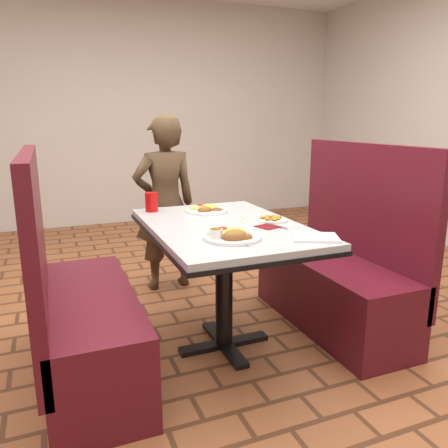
# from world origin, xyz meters

# --- Properties ---
(dining_table) EXTENTS (0.81, 1.21, 0.75)m
(dining_table) POSITION_xyz_m (0.00, 0.00, 0.65)
(dining_table) COLOR #B6B9BB
(dining_table) RESTS_ON ground
(booth_bench_left) EXTENTS (0.47, 1.20, 1.17)m
(booth_bench_left) POSITION_xyz_m (-0.80, 0.00, 0.33)
(booth_bench_left) COLOR maroon
(booth_bench_left) RESTS_ON ground
(booth_bench_right) EXTENTS (0.47, 1.20, 1.17)m
(booth_bench_right) POSITION_xyz_m (0.80, 0.00, 0.33)
(booth_bench_right) COLOR maroon
(booth_bench_right) RESTS_ON ground
(diner_person) EXTENTS (0.51, 0.35, 1.35)m
(diner_person) POSITION_xyz_m (-0.06, 1.07, 0.68)
(diner_person) COLOR brown
(diner_person) RESTS_ON ground
(near_dinner_plate) EXTENTS (0.29, 0.29, 0.09)m
(near_dinner_plate) POSITION_xyz_m (-0.08, -0.31, 0.78)
(near_dinner_plate) COLOR white
(near_dinner_plate) RESTS_ON dining_table
(far_dinner_plate) EXTENTS (0.26, 0.26, 0.07)m
(far_dinner_plate) POSITION_xyz_m (0.02, 0.35, 0.77)
(far_dinner_plate) COLOR white
(far_dinner_plate) RESTS_ON dining_table
(plantain_plate) EXTENTS (0.18, 0.18, 0.03)m
(plantain_plate) POSITION_xyz_m (0.28, -0.03, 0.76)
(plantain_plate) COLOR white
(plantain_plate) RESTS_ON dining_table
(maroon_napkin) EXTENTS (0.14, 0.14, 0.00)m
(maroon_napkin) POSITION_xyz_m (0.20, -0.15, 0.75)
(maroon_napkin) COLOR #5B0D11
(maroon_napkin) RESTS_ON dining_table
(spoon_utensil) EXTENTS (0.06, 0.14, 0.00)m
(spoon_utensil) POSITION_xyz_m (0.24, -0.18, 0.76)
(spoon_utensil) COLOR #BABABF
(spoon_utensil) RESTS_ON dining_table
(red_tumbler) EXTENTS (0.08, 0.08, 0.12)m
(red_tumbler) POSITION_xyz_m (-0.30, 0.49, 0.81)
(red_tumbler) COLOR red
(red_tumbler) RESTS_ON dining_table
(paper_napkin) EXTENTS (0.27, 0.24, 0.01)m
(paper_napkin) POSITION_xyz_m (0.30, -0.45, 0.76)
(paper_napkin) COLOR white
(paper_napkin) RESTS_ON dining_table
(knife_utensil) EXTENTS (0.02, 0.15, 0.00)m
(knife_utensil) POSITION_xyz_m (-0.04, -0.31, 0.76)
(knife_utensil) COLOR silver
(knife_utensil) RESTS_ON dining_table
(fork_utensil) EXTENTS (0.04, 0.16, 0.00)m
(fork_utensil) POSITION_xyz_m (-0.05, -0.38, 0.76)
(fork_utensil) COLOR silver
(fork_utensil) RESTS_ON dining_table
(lettuce_shreds) EXTENTS (0.28, 0.32, 0.00)m
(lettuce_shreds) POSITION_xyz_m (0.04, 0.06, 0.75)
(lettuce_shreds) COLOR #8BCD52
(lettuce_shreds) RESTS_ON dining_table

